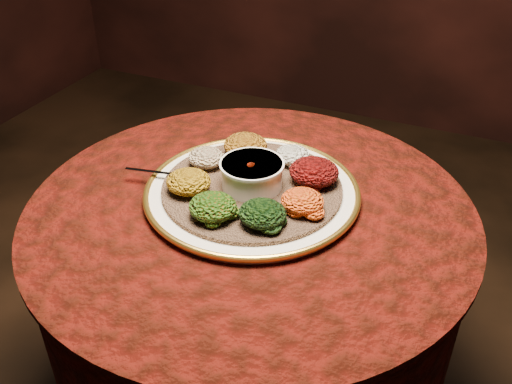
% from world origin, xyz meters
% --- Properties ---
extents(table, '(0.96, 0.96, 0.73)m').
position_xyz_m(table, '(0.00, 0.00, 0.55)').
color(table, black).
rests_on(table, ground).
extents(platter, '(0.47, 0.47, 0.02)m').
position_xyz_m(platter, '(-0.01, 0.03, 0.75)').
color(platter, silver).
rests_on(platter, table).
extents(injera, '(0.51, 0.51, 0.01)m').
position_xyz_m(injera, '(-0.01, 0.03, 0.76)').
color(injera, '#855E42').
rests_on(injera, platter).
extents(stew_bowl, '(0.14, 0.14, 0.06)m').
position_xyz_m(stew_bowl, '(-0.01, 0.03, 0.80)').
color(stew_bowl, white).
rests_on(stew_bowl, injera).
extents(spoon, '(0.15, 0.04, 0.01)m').
position_xyz_m(spoon, '(-0.18, -0.00, 0.77)').
color(spoon, silver).
rests_on(spoon, injera).
extents(portion_ayib, '(0.08, 0.08, 0.04)m').
position_xyz_m(portion_ayib, '(0.03, 0.16, 0.78)').
color(portion_ayib, silver).
rests_on(portion_ayib, injera).
extents(portion_kitfo, '(0.11, 0.10, 0.05)m').
position_xyz_m(portion_kitfo, '(0.11, 0.10, 0.79)').
color(portion_kitfo, black).
rests_on(portion_kitfo, injera).
extents(portion_tikil, '(0.09, 0.08, 0.04)m').
position_xyz_m(portion_tikil, '(0.12, -0.01, 0.78)').
color(portion_tikil, '#B37C0E').
rests_on(portion_tikil, injera).
extents(portion_gomen, '(0.09, 0.09, 0.05)m').
position_xyz_m(portion_gomen, '(0.06, -0.08, 0.78)').
color(portion_gomen, black).
rests_on(portion_gomen, injera).
extents(portion_mixveg, '(0.10, 0.09, 0.05)m').
position_xyz_m(portion_mixveg, '(-0.04, -0.10, 0.79)').
color(portion_mixveg, '#953209').
rests_on(portion_mixveg, injera).
extents(portion_kik, '(0.10, 0.09, 0.05)m').
position_xyz_m(portion_kik, '(-0.12, -0.04, 0.79)').
color(portion_kik, '#9E720D').
rests_on(portion_kik, injera).
extents(portion_timatim, '(0.08, 0.08, 0.04)m').
position_xyz_m(portion_timatim, '(-0.14, 0.07, 0.78)').
color(portion_timatim, maroon).
rests_on(portion_timatim, injera).
extents(portion_shiro, '(0.10, 0.10, 0.05)m').
position_xyz_m(portion_shiro, '(-0.08, 0.15, 0.79)').
color(portion_shiro, '#8C5910').
rests_on(portion_shiro, injera).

